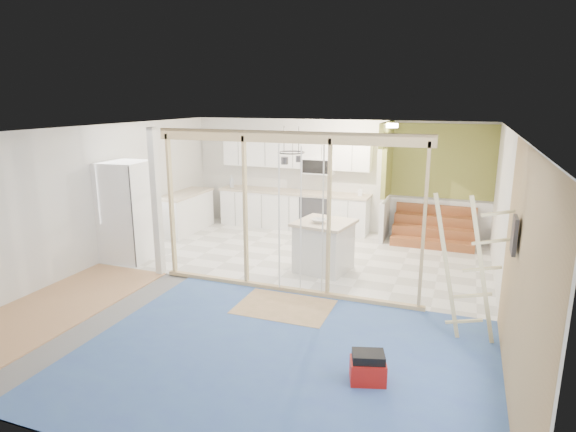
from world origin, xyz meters
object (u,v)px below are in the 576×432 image
(toolbox, at_px, (368,369))
(ladder, at_px, (469,269))
(fridge, at_px, (127,212))
(island, at_px, (324,247))

(toolbox, height_order, ladder, ladder)
(toolbox, distance_m, ladder, 1.89)
(fridge, height_order, ladder, same)
(island, bearing_deg, ladder, -27.69)
(fridge, xyz_separation_m, ladder, (6.14, -1.15, 0.02))
(fridge, distance_m, island, 3.81)
(island, bearing_deg, fridge, -159.58)
(island, xyz_separation_m, ladder, (2.43, -1.85, 0.51))
(island, relative_size, toolbox, 2.43)
(toolbox, relative_size, ladder, 0.24)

